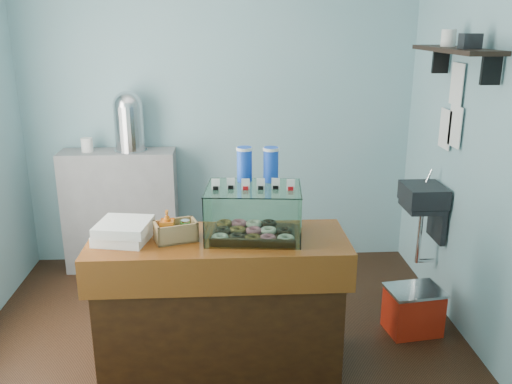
{
  "coord_description": "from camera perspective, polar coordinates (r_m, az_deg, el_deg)",
  "views": [
    {
      "loc": [
        0.05,
        -3.37,
        2.18
      ],
      "look_at": [
        0.24,
        -0.15,
        1.16
      ],
      "focal_mm": 38.0,
      "sensor_mm": 36.0,
      "label": 1
    }
  ],
  "objects": [
    {
      "name": "room_shell",
      "position": [
        3.41,
        -3.76,
        9.45
      ],
      "size": [
        3.54,
        3.04,
        2.82
      ],
      "color": "#84B8C0",
      "rests_on": "ground"
    },
    {
      "name": "display_case",
      "position": [
        3.36,
        -0.23,
        -1.74
      ],
      "size": [
        0.62,
        0.48,
        0.54
      ],
      "rotation": [
        0.0,
        0.0,
        -0.1
      ],
      "color": "#311D0E",
      "rests_on": "counter"
    },
    {
      "name": "red_cooler",
      "position": [
        4.2,
        16.21,
        -11.84
      ],
      "size": [
        0.42,
        0.35,
        0.34
      ],
      "rotation": [
        0.0,
        0.0,
        0.14
      ],
      "color": "red",
      "rests_on": "ground"
    },
    {
      "name": "ground",
      "position": [
        4.01,
        -3.65,
        -15.5
      ],
      "size": [
        3.5,
        3.5,
        0.0
      ],
      "primitive_type": "plane",
      "color": "black",
      "rests_on": "ground"
    },
    {
      "name": "counter",
      "position": [
        3.55,
        -3.8,
        -11.52
      ],
      "size": [
        1.6,
        0.6,
        0.9
      ],
      "color": "#3C1F0B",
      "rests_on": "ground"
    },
    {
      "name": "condiment_crate",
      "position": [
        3.34,
        -8.65,
        -3.94
      ],
      "size": [
        0.28,
        0.22,
        0.2
      ],
      "rotation": [
        0.0,
        0.0,
        0.32
      ],
      "color": "tan",
      "rests_on": "counter"
    },
    {
      "name": "coffee_urn",
      "position": [
        4.83,
        -13.24,
        7.42
      ],
      "size": [
        0.28,
        0.28,
        0.52
      ],
      "color": "silver",
      "rests_on": "back_shelf"
    },
    {
      "name": "back_shelf",
      "position": [
        5.05,
        -13.99,
        -1.89
      ],
      "size": [
        1.0,
        0.32,
        1.1
      ],
      "primitive_type": "cube",
      "color": "gray",
      "rests_on": "ground"
    },
    {
      "name": "pastry_boxes",
      "position": [
        3.4,
        -13.74,
        -4.01
      ],
      "size": [
        0.36,
        0.37,
        0.12
      ],
      "rotation": [
        0.0,
        0.0,
        -0.2
      ],
      "color": "white",
      "rests_on": "counter"
    }
  ]
}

